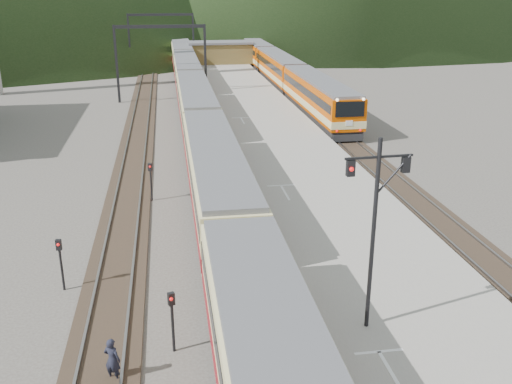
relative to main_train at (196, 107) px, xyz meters
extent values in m
cube|color=black|center=(0.00, -1.88, -1.90)|extent=(2.60, 200.00, 0.12)
cube|color=slate|center=(-0.72, -1.88, -1.80)|extent=(0.10, 200.00, 0.14)
cube|color=slate|center=(0.72, -1.88, -1.80)|extent=(0.10, 200.00, 0.14)
cube|color=black|center=(-5.00, -1.88, -1.90)|extent=(2.60, 200.00, 0.12)
cube|color=slate|center=(-5.72, -1.88, -1.80)|extent=(0.10, 200.00, 0.14)
cube|color=slate|center=(-4.28, -1.88, -1.80)|extent=(0.10, 200.00, 0.14)
cube|color=black|center=(11.50, -1.88, -1.90)|extent=(2.60, 200.00, 0.12)
cube|color=slate|center=(10.78, -1.88, -1.80)|extent=(0.10, 200.00, 0.14)
cube|color=slate|center=(12.22, -1.88, -1.80)|extent=(0.10, 200.00, 0.14)
cube|color=gray|center=(5.60, -3.88, -1.46)|extent=(8.00, 100.00, 1.00)
cube|color=black|center=(-7.50, 13.12, 2.04)|extent=(0.25, 0.25, 8.00)
cube|color=black|center=(1.80, 13.12, 2.04)|extent=(0.25, 0.25, 8.00)
cube|color=black|center=(-2.85, 13.12, 5.84)|extent=(9.30, 0.22, 0.35)
cube|color=black|center=(-7.50, 38.12, 2.04)|extent=(0.25, 0.25, 8.00)
cube|color=black|center=(1.80, 38.12, 2.04)|extent=(0.25, 0.25, 8.00)
cube|color=black|center=(-2.85, 38.12, 5.84)|extent=(9.30, 0.22, 0.35)
cube|color=brown|center=(5.60, 36.12, 0.44)|extent=(9.00, 4.00, 2.80)
cube|color=slate|center=(5.60, 36.12, 1.99)|extent=(9.40, 4.40, 0.30)
cube|color=#D4C987|center=(0.00, -19.54, 0.00)|extent=(2.83, 19.04, 3.46)
cube|color=#D4C987|center=(0.00, 0.00, 0.00)|extent=(2.83, 19.04, 3.46)
cube|color=#D4C987|center=(0.00, 19.54, 0.00)|extent=(2.83, 19.04, 3.46)
cube|color=#D4C987|center=(0.00, 39.07, 0.00)|extent=(2.83, 19.04, 3.46)
cube|color=#BF4600|center=(11.50, 2.32, -0.01)|extent=(2.81, 18.90, 3.43)
cube|color=#BF4600|center=(11.50, 21.73, -0.01)|extent=(2.81, 18.90, 3.43)
cube|color=#BF4600|center=(11.50, 41.13, -0.01)|extent=(2.81, 18.90, 3.43)
cylinder|color=black|center=(3.90, -33.20, 2.32)|extent=(0.14, 0.14, 6.57)
cube|color=black|center=(3.90, -33.20, 5.01)|extent=(2.20, 0.18, 0.07)
cube|color=black|center=(3.00, -33.25, 4.71)|extent=(0.26, 0.19, 0.50)
cube|color=black|center=(4.79, -33.16, 4.71)|extent=(0.26, 0.19, 0.50)
cylinder|color=black|center=(-2.60, -32.22, -0.96)|extent=(0.10, 0.10, 2.00)
cube|color=black|center=(-2.60, -32.22, 0.09)|extent=(0.26, 0.23, 0.45)
cylinder|color=black|center=(-3.59, -17.32, -0.96)|extent=(0.10, 0.10, 2.00)
cube|color=black|center=(-3.59, -17.32, 0.09)|extent=(0.26, 0.23, 0.45)
cylinder|color=black|center=(-7.02, -27.30, -0.96)|extent=(0.10, 0.10, 2.00)
cube|color=black|center=(-7.02, -27.30, 0.09)|extent=(0.23, 0.17, 0.45)
imported|color=black|center=(-4.53, -33.47, -1.19)|extent=(0.66, 0.58, 1.53)
camera|label=1|loc=(-2.35, -49.05, 9.93)|focal=40.00mm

